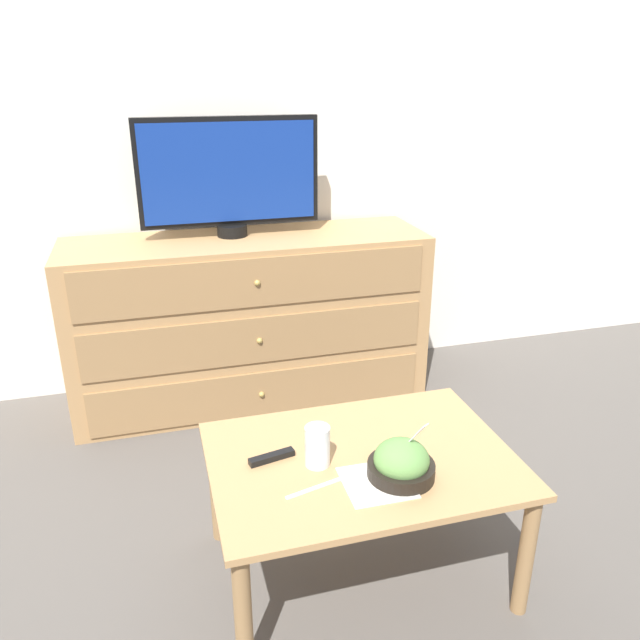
% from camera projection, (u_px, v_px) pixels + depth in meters
% --- Properties ---
extents(ground_plane, '(12.00, 12.00, 0.00)m').
position_uv_depth(ground_plane, '(255.00, 370.00, 3.16)').
color(ground_plane, '#56514C').
extents(wall_back, '(12.00, 0.05, 2.60)m').
position_uv_depth(wall_back, '(242.00, 98.00, 2.70)').
color(wall_back, white).
rests_on(wall_back, ground_plane).
extents(dresser, '(1.54, 0.47, 0.75)m').
position_uv_depth(dresser, '(250.00, 320.00, 2.77)').
color(dresser, tan).
rests_on(dresser, ground_plane).
extents(tv, '(0.75, 0.13, 0.49)m').
position_uv_depth(tv, '(229.00, 175.00, 2.57)').
color(tv, black).
rests_on(tv, dresser).
extents(coffee_table, '(0.85, 0.60, 0.41)m').
position_uv_depth(coffee_table, '(361.00, 473.00, 1.76)').
color(coffee_table, tan).
rests_on(coffee_table, ground_plane).
extents(takeout_bowl, '(0.18, 0.18, 0.17)m').
position_uv_depth(takeout_bowl, '(401.00, 463.00, 1.64)').
color(takeout_bowl, black).
rests_on(takeout_bowl, coffee_table).
extents(drink_cup, '(0.07, 0.07, 0.12)m').
position_uv_depth(drink_cup, '(317.00, 448.00, 1.69)').
color(drink_cup, white).
rests_on(drink_cup, coffee_table).
extents(napkin, '(0.18, 0.18, 0.00)m').
position_uv_depth(napkin, '(377.00, 482.00, 1.63)').
color(napkin, silver).
rests_on(napkin, coffee_table).
extents(knife, '(0.19, 0.06, 0.01)m').
position_uv_depth(knife, '(320.00, 486.00, 1.61)').
color(knife, white).
rests_on(knife, coffee_table).
extents(remote_control, '(0.13, 0.05, 0.02)m').
position_uv_depth(remote_control, '(272.00, 457.00, 1.72)').
color(remote_control, black).
rests_on(remote_control, coffee_table).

